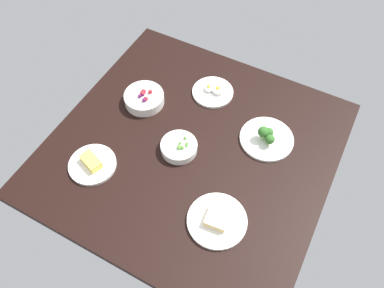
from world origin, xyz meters
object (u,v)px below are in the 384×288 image
plate_cheese (92,164)px  plate_sandwich (217,220)px  plate_broccoli (267,138)px  bowl_peas (179,147)px  plate_eggs (213,91)px  bowl_berries (144,98)px

plate_cheese → plate_sandwich: 53.34cm
plate_broccoli → bowl_peas: (-29.23, -20.92, 0.42)cm
plate_eggs → plate_broccoli: size_ratio=0.83×
plate_eggs → bowl_peas: bowl_peas is taller
plate_eggs → bowl_berries: bowl_berries is taller
plate_eggs → plate_sandwich: bearing=-62.5°
plate_sandwich → bowl_peas: 33.89cm
plate_cheese → plate_sandwich: bearing=2.0°
plate_cheese → bowl_peas: bearing=40.3°
bowl_berries → plate_eggs: bearing=37.9°
plate_sandwich → bowl_berries: 63.47cm
plate_eggs → plate_cheese: size_ratio=0.98×
plate_eggs → plate_sandwich: (28.34, -54.36, 0.17)cm
plate_sandwich → plate_eggs: bearing=117.5°
plate_eggs → bowl_peas: 33.87cm
bowl_berries → bowl_peas: size_ratio=1.17×
plate_eggs → plate_cheese: (-24.97, -56.22, 0.17)cm
plate_broccoli → bowl_peas: 35.95cm
plate_eggs → bowl_peas: bearing=-87.6°
plate_cheese → bowl_berries: bowl_berries is taller
plate_eggs → plate_sandwich: 61.31cm
plate_cheese → plate_sandwich: size_ratio=0.86×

